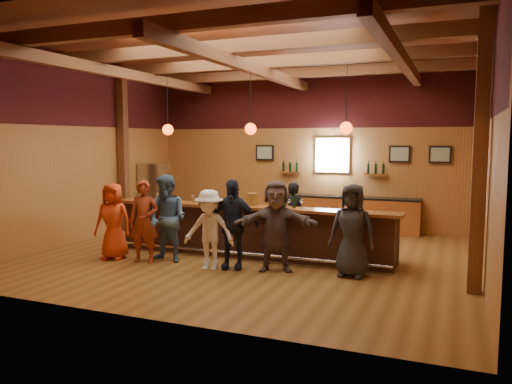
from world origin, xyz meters
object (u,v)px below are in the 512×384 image
at_px(customer_redvest, 144,221).
at_px(ice_bucket, 252,199).
at_px(stainless_fridge, 155,194).
at_px(customer_white, 209,230).
at_px(bar_counter, 254,231).
at_px(customer_denim, 167,219).
at_px(bartender, 293,216).
at_px(bottle_a, 284,201).
at_px(back_bar_cabinet, 344,213).
at_px(customer_dark, 352,230).
at_px(customer_navy, 232,224).
at_px(customer_orange, 113,221).
at_px(customer_brown, 276,226).

xyz_separation_m(customer_redvest, ice_bucket, (1.87, 1.20, 0.40)).
relative_size(stainless_fridge, customer_white, 1.17).
xyz_separation_m(stainless_fridge, customer_white, (3.79, -3.91, -0.13)).
xyz_separation_m(bar_counter, customer_denim, (-1.40, -1.22, 0.37)).
bearing_deg(ice_bucket, bartender, 59.32).
bearing_deg(customer_white, bottle_a, 41.74).
relative_size(back_bar_cabinet, ice_bucket, 15.67).
bearing_deg(stainless_fridge, customer_denim, -53.48).
bearing_deg(bartender, customer_denim, 48.79).
bearing_deg(bottle_a, customer_redvest, -155.08).
height_order(customer_denim, customer_dark, customer_denim).
bearing_deg(customer_navy, customer_orange, 173.30).
xyz_separation_m(back_bar_cabinet, customer_denim, (-2.58, -4.79, 0.41)).
relative_size(customer_redvest, customer_white, 1.09).
bearing_deg(bartender, customer_dark, 139.25).
bearing_deg(customer_brown, bottle_a, 80.62).
xyz_separation_m(bar_counter, stainless_fridge, (-4.12, 2.45, 0.38)).
relative_size(back_bar_cabinet, customer_orange, 2.52).
height_order(customer_orange, ice_bucket, customer_orange).
height_order(stainless_fridge, customer_navy, stainless_fridge).
xyz_separation_m(customer_denim, customer_navy, (1.43, 0.00, -0.02)).
bearing_deg(ice_bucket, customer_brown, -45.29).
relative_size(customer_redvest, ice_bucket, 6.55).
height_order(customer_denim, bartender, customer_denim).
bearing_deg(bottle_a, bartender, 96.68).
bearing_deg(bartender, bottle_a, 101.35).
xyz_separation_m(customer_orange, customer_brown, (3.47, 0.36, 0.07)).
distance_m(back_bar_cabinet, bottle_a, 3.90).
bearing_deg(customer_dark, customer_white, -165.25).
relative_size(back_bar_cabinet, customer_brown, 2.31).
relative_size(bar_counter, back_bar_cabinet, 1.57).
xyz_separation_m(customer_orange, ice_bucket, (2.64, 1.19, 0.44)).
height_order(stainless_fridge, ice_bucket, stainless_fridge).
distance_m(customer_orange, customer_redvest, 0.76).
bearing_deg(customer_denim, customer_navy, 5.34).
height_order(stainless_fridge, customer_dark, stainless_fridge).
bearing_deg(bottle_a, stainless_fridge, 151.19).
relative_size(customer_orange, customer_white, 1.03).
bearing_deg(customer_white, bartender, 59.59).
distance_m(bartender, bottle_a, 1.10).
height_order(bar_counter, ice_bucket, ice_bucket).
xyz_separation_m(back_bar_cabinet, customer_navy, (-1.15, -4.79, 0.39)).
bearing_deg(bar_counter, bottle_a, -16.87).
distance_m(customer_redvest, bottle_a, 2.87).
distance_m(stainless_fridge, customer_navy, 5.54).
xyz_separation_m(bar_counter, customer_redvest, (-1.82, -1.43, 0.31)).
height_order(customer_brown, bottle_a, customer_brown).
xyz_separation_m(bar_counter, bottle_a, (0.75, -0.23, 0.71)).
distance_m(customer_navy, customer_dark, 2.27).
distance_m(back_bar_cabinet, customer_denim, 5.46).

